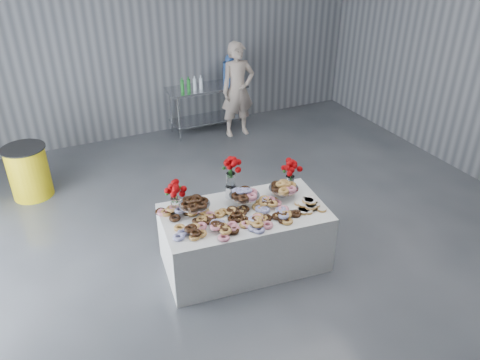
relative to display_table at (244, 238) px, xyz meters
The scene contains 16 objects.
ground 0.52m from the display_table, 33.34° to the right, with size 9.00×9.00×0.00m, color #383A3F.
room_walls 2.27m from the display_table, 78.77° to the right, with size 8.04×9.04×4.02m.
display_table is the anchor object (origin of this frame).
prep_table 4.06m from the display_table, 74.66° to the left, with size 1.50×0.60×0.90m.
donut_mounds 0.42m from the display_table, 90.00° to the right, with size 1.80×0.80×0.09m, color tan, non-canonical shape.
cake_stand_left 0.77m from the display_table, 158.44° to the left, with size 0.36×0.36×0.17m.
cake_stand_mid 0.54m from the display_table, 65.26° to the left, with size 0.36×0.36×0.17m.
cake_stand_right 0.77m from the display_table, ahead, with size 0.36×0.36×0.17m.
danish_pile 0.88m from the display_table, 17.62° to the right, with size 0.48×0.48×0.11m, color white, non-canonical shape.
bouquet_left 1.04m from the display_table, 155.26° to the left, with size 0.26×0.26×0.42m.
bouquet_right 1.02m from the display_table, 16.89° to the left, with size 0.26×0.26×0.42m.
bouquet_center 0.83m from the display_table, 91.82° to the left, with size 0.26×0.26×0.57m.
water_jug 4.28m from the display_table, 68.08° to the left, with size 0.28×0.28×0.55m.
drink_bottles 3.93m from the display_table, 78.83° to the left, with size 0.54×0.08×0.27m, color #268C33, non-canonical shape.
person 3.89m from the display_table, 66.25° to the left, with size 0.64×0.42×1.76m, color #CC8C93.
trash_barrel 3.56m from the display_table, 128.60° to the left, with size 0.63×0.63×0.80m.
Camera 1 is at (-2.26, -3.85, 3.76)m, focal length 35.00 mm.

